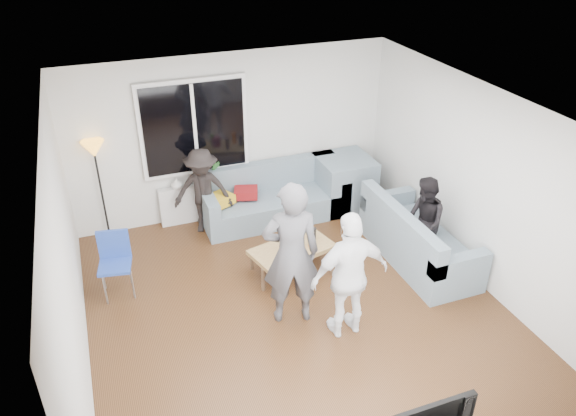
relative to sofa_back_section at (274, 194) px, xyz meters
name	(u,v)px	position (x,y,z in m)	size (l,w,h in m)	color
floor	(297,312)	(-0.50, -2.27, -0.45)	(5.00, 5.50, 0.04)	#56351C
ceiling	(300,112)	(-0.50, -2.27, 2.20)	(5.00, 5.50, 0.04)	white
wall_back	(233,136)	(-0.50, 0.50, 0.88)	(5.00, 0.04, 2.60)	silver
wall_front	(437,405)	(-0.50, -5.04, 0.88)	(5.00, 0.04, 2.60)	silver
wall_left	(65,269)	(-3.02, -2.27, 0.88)	(0.04, 5.50, 2.60)	silver
wall_right	(481,187)	(2.02, -2.27, 0.88)	(0.04, 5.50, 2.60)	silver
window_frame	(194,127)	(-1.10, 0.42, 1.12)	(1.62, 0.06, 1.47)	white
window_glass	(195,128)	(-1.10, 0.38, 1.12)	(1.50, 0.02, 1.35)	black
window_mullion	(195,129)	(-1.10, 0.37, 1.12)	(0.05, 0.03, 1.35)	white
radiator	(201,202)	(-1.10, 0.38, -0.11)	(1.30, 0.12, 0.62)	silver
potted_plant	(214,172)	(-0.87, 0.35, 0.38)	(0.21, 0.17, 0.38)	#286126
vase	(177,184)	(-1.45, 0.35, 0.29)	(0.18, 0.18, 0.18)	silver
sofa_back_section	(274,194)	(0.00, 0.00, 0.00)	(2.30, 0.85, 0.85)	slate
sofa_right_section	(420,233)	(1.52, -1.81, 0.00)	(0.85, 2.00, 0.85)	slate
sofa_corner	(344,182)	(1.21, 0.00, 0.00)	(0.85, 0.85, 0.85)	slate
cushion_yellow	(220,200)	(-0.89, -0.02, 0.09)	(0.38, 0.32, 0.14)	gold
cushion_red	(246,193)	(-0.45, 0.06, 0.09)	(0.36, 0.30, 0.13)	maroon
coffee_table	(292,260)	(-0.27, -1.47, -0.22)	(1.10, 0.60, 0.40)	tan
pitcher	(287,246)	(-0.37, -1.53, 0.06)	(0.17, 0.17, 0.17)	maroon
side_chair	(115,266)	(-2.55, -1.12, 0.01)	(0.40, 0.40, 0.86)	#2443A0
floor_lamp	(101,191)	(-2.55, 0.36, 0.36)	(0.32, 0.32, 1.56)	#FFA630
player_left	(291,254)	(-0.62, -2.34, 0.51)	(0.68, 0.45, 1.86)	#4B4A4F
player_right	(350,276)	(-0.08, -2.80, 0.38)	(0.95, 0.39, 1.61)	white
spectator_right	(424,222)	(1.52, -1.86, 0.22)	(0.63, 0.49, 1.29)	black
spectator_back	(203,191)	(-1.13, 0.03, 0.25)	(0.88, 0.50, 1.36)	black
bottle_d	(311,239)	(-0.01, -1.53, 0.08)	(0.07, 0.07, 0.22)	orange
bottle_b	(284,247)	(-0.42, -1.57, 0.08)	(0.08, 0.08, 0.21)	#32981B
bottle_e	(314,234)	(0.08, -1.40, 0.07)	(0.07, 0.07, 0.19)	black
bottle_c	(292,235)	(-0.20, -1.32, 0.07)	(0.07, 0.07, 0.20)	black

